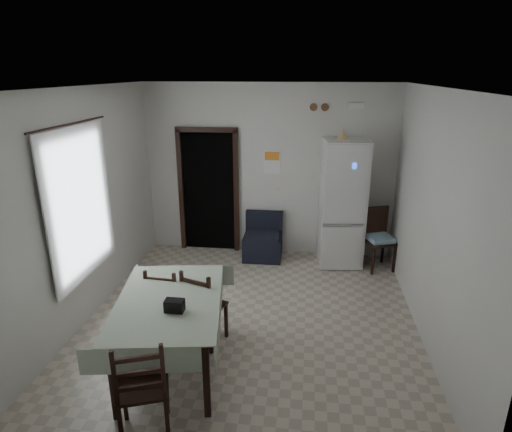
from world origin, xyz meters
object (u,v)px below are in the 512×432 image
object	(u,v)px
corner_chair	(380,240)
dining_table	(171,334)
dining_chair_far_right	(205,305)
navy_seat	(263,237)
dining_chair_near_head	(142,385)
fridge	(342,203)
dining_chair_far_left	(168,301)

from	to	relation	value
corner_chair	dining_table	bearing A→B (deg)	-152.65
dining_table	dining_chair_far_right	xyz separation A→B (m)	(0.24, 0.52, 0.06)
navy_seat	dining_chair_near_head	world-z (taller)	dining_chair_near_head
fridge	dining_chair_far_left	world-z (taller)	fridge
corner_chair	dining_chair_far_left	size ratio (longest dim) A/B	1.07
corner_chair	dining_chair_far_right	bearing A→B (deg)	-155.71
corner_chair	dining_chair_far_right	world-z (taller)	corner_chair
corner_chair	dining_table	distance (m)	3.79
fridge	dining_table	xyz separation A→B (m)	(-1.94, -2.99, -0.61)
corner_chair	dining_chair_far_left	bearing A→B (deg)	-161.69
dining_chair_far_left	dining_chair_far_right	world-z (taller)	dining_chair_far_right
corner_chair	dining_chair_near_head	size ratio (longest dim) A/B	0.97
fridge	corner_chair	xyz separation A→B (m)	(0.61, -0.18, -0.53)
navy_seat	corner_chair	bearing A→B (deg)	-6.23
dining_chair_far_left	dining_chair_far_right	bearing A→B (deg)	176.78
corner_chair	dining_table	world-z (taller)	corner_chair
corner_chair	dining_chair_near_head	distance (m)	4.46
fridge	dining_chair_far_right	world-z (taller)	fridge
dining_chair_far_left	dining_table	bearing A→B (deg)	115.27
corner_chair	dining_table	size ratio (longest dim) A/B	0.62
navy_seat	corner_chair	size ratio (longest dim) A/B	0.77
dining_table	dining_chair_far_left	bearing A→B (deg)	101.99
dining_chair_far_right	dining_chair_near_head	world-z (taller)	dining_chair_near_head
dining_table	dining_chair_far_right	size ratio (longest dim) A/B	1.67
navy_seat	dining_table	size ratio (longest dim) A/B	0.48
dining_chair_near_head	dining_table	bearing A→B (deg)	-107.69
corner_chair	dining_chair_far_left	world-z (taller)	corner_chair
navy_seat	dining_chair_far_right	size ratio (longest dim) A/B	0.80
dining_chair_far_right	dining_chair_far_left	bearing A→B (deg)	11.54
fridge	navy_seat	size ratio (longest dim) A/B	2.67
corner_chair	dining_chair_near_head	world-z (taller)	dining_chair_near_head
dining_chair_far_right	dining_chair_near_head	xyz separation A→B (m)	(-0.21, -1.40, 0.03)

